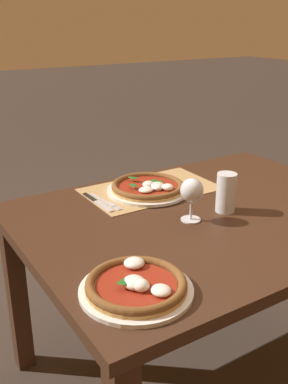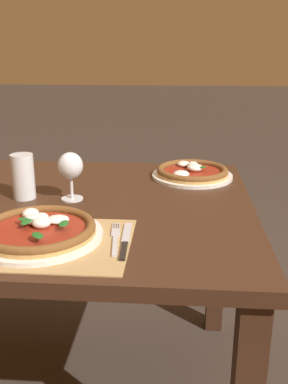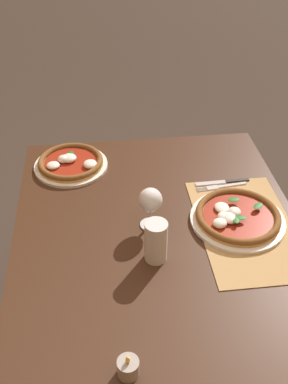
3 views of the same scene
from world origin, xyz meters
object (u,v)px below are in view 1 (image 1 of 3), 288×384
Objects in this scene: pizza_far at (136,286)px; pint_glass at (226,193)px; wine_glass at (192,192)px; knife at (97,202)px; fork at (105,202)px; pizza_near at (148,187)px.

pizza_far is 0.61m from pint_glass.
knife is (0.21, -0.31, -0.10)m from wine_glass.
fork is 0.93× the size of knife.
pizza_far is 0.49m from wine_glass.
pint_glass is (-0.55, -0.27, 0.05)m from pizza_far.
wine_glass is 0.39m from knife.
pizza_far is at bearing 54.92° from pizza_near.
fork is (0.18, -0.30, -0.10)m from wine_glass.
pint_glass is 0.46m from fork.
wine_glass reaches higher than pizza_far.
pizza_near is 0.34m from pint_glass.
fork is at bearing -58.75° from wine_glass.
pint_glass is at bearing 138.25° from fork.
pizza_near reaches higher than knife.
pizza_far is 0.61m from knife.
pint_glass is at bearing 139.44° from knife.
pizza_far is 2.06× the size of pint_glass.
fork is 0.03m from knife.
pint_glass is 0.72× the size of fork.
fork is at bearing -41.75° from pint_glass.
fork is at bearing 158.03° from knife.
fork is at bearing 1.05° from pizza_near.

